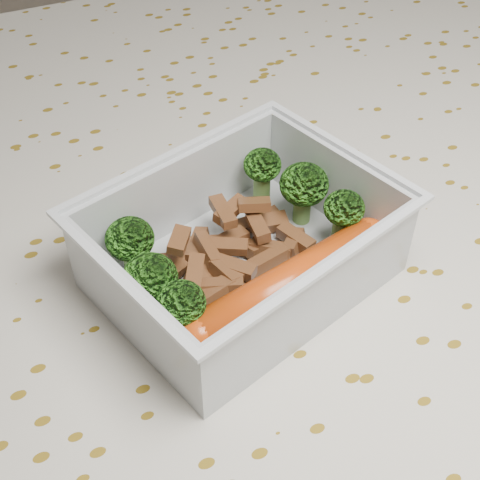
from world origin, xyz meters
name	(u,v)px	position (x,y,z in m)	size (l,w,h in m)	color
dining_table	(248,333)	(0.00, 0.00, 0.67)	(1.40, 0.90, 0.75)	brown
tablecloth	(248,292)	(0.00, 0.00, 0.72)	(1.46, 0.96, 0.19)	beige
lunch_container	(243,254)	(-0.01, -0.02, 0.78)	(0.23, 0.20, 0.07)	silver
broccoli_florets	(228,231)	(-0.02, -0.01, 0.79)	(0.18, 0.13, 0.05)	#608C3F
meat_pile	(230,249)	(-0.02, 0.00, 0.77)	(0.13, 0.08, 0.03)	brown
sausage	(290,284)	(0.00, -0.06, 0.78)	(0.17, 0.06, 0.03)	#BE3D0C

